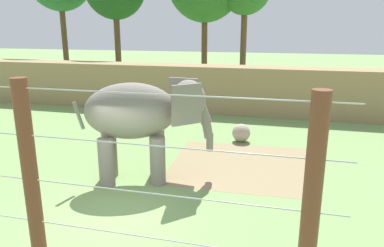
% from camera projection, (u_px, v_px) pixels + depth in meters
% --- Properties ---
extents(ground_plane, '(120.00, 120.00, 0.00)m').
position_uv_depth(ground_plane, '(119.00, 213.00, 9.23)').
color(ground_plane, '#759956').
extents(dirt_patch, '(4.94, 4.66, 0.01)m').
position_uv_depth(dirt_patch, '(242.00, 165.00, 12.43)').
color(dirt_patch, '#937F5B').
rests_on(dirt_patch, ground).
extents(embankment_wall, '(36.00, 1.80, 2.53)m').
position_uv_depth(embankment_wall, '(212.00, 89.00, 20.12)').
color(embankment_wall, '#997F56').
rests_on(embankment_wall, ground).
extents(elephant, '(3.98, 2.46, 3.09)m').
position_uv_depth(elephant, '(142.00, 115.00, 10.78)').
color(elephant, gray).
rests_on(elephant, ground).
extents(enrichment_ball, '(0.74, 0.74, 0.74)m').
position_uv_depth(enrichment_ball, '(241.00, 133.00, 14.89)').
color(enrichment_ball, tan).
rests_on(enrichment_ball, ground).
extents(cable_fence, '(9.65, 0.25, 3.86)m').
position_uv_depth(cable_fence, '(34.00, 194.00, 5.94)').
color(cable_fence, brown).
rests_on(cable_fence, ground).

